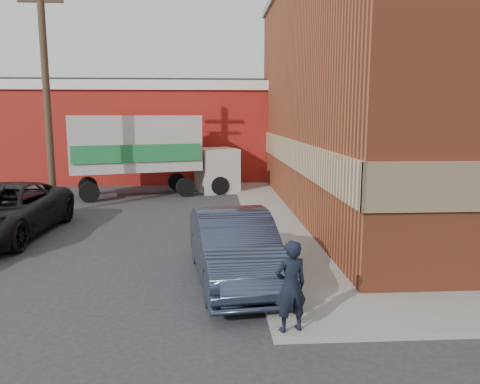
# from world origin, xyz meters

# --- Properties ---
(ground) EXTENTS (90.00, 90.00, 0.00)m
(ground) POSITION_xyz_m (0.00, 0.00, 0.00)
(ground) COLOR #28282B
(ground) RESTS_ON ground
(brick_building) EXTENTS (14.25, 18.25, 9.36)m
(brick_building) POSITION_xyz_m (8.50, 9.00, 4.68)
(brick_building) COLOR brown
(brick_building) RESTS_ON ground
(sidewalk_west) EXTENTS (1.80, 18.00, 0.12)m
(sidewalk_west) POSITION_xyz_m (0.60, 9.00, 0.06)
(sidewalk_west) COLOR gray
(sidewalk_west) RESTS_ON ground
(warehouse) EXTENTS (16.30, 8.30, 5.60)m
(warehouse) POSITION_xyz_m (-6.00, 20.00, 2.81)
(warehouse) COLOR maroon
(warehouse) RESTS_ON ground
(utility_pole) EXTENTS (2.00, 0.26, 9.00)m
(utility_pole) POSITION_xyz_m (-7.50, 9.00, 4.75)
(utility_pole) COLOR #4F3B27
(utility_pole) RESTS_ON ground
(man) EXTENTS (0.65, 0.52, 1.56)m
(man) POSITION_xyz_m (-0.20, -1.55, 0.90)
(man) COLOR black
(man) RESTS_ON sidewalk_south
(sedan) EXTENTS (2.22, 4.91, 1.56)m
(sedan) POSITION_xyz_m (-0.99, 1.23, 0.78)
(sedan) COLOR #2C3449
(sedan) RESTS_ON ground
(suv_a) EXTENTS (2.98, 5.97, 1.62)m
(suv_a) POSITION_xyz_m (-7.88, 5.46, 0.81)
(suv_a) COLOR black
(suv_a) RESTS_ON ground
(box_truck) EXTENTS (7.79, 4.18, 3.69)m
(box_truck) POSITION_xyz_m (-4.29, 12.98, 2.13)
(box_truck) COLOR beige
(box_truck) RESTS_ON ground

